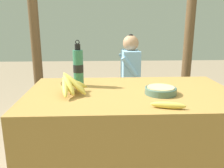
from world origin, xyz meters
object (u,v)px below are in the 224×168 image
object	(u,v)px
serving_bowl	(161,90)
banana_bunch_green	(86,87)
banana_bunch_ripe	(70,83)
water_bottle	(78,67)
support_post_near	(35,29)
support_post_far	(190,29)
loose_banana_front	(168,105)
wooden_bench	(114,96)
seated_vendor	(127,74)

from	to	relation	value
serving_bowl	banana_bunch_green	xyz separation A→B (m)	(-0.58, 1.38, -0.35)
banana_bunch_ripe	water_bottle	distance (m)	0.21
banana_bunch_ripe	support_post_near	size ratio (longest dim) A/B	0.15
support_post_near	support_post_far	xyz separation A→B (m)	(2.02, 0.00, 0.00)
loose_banana_front	wooden_bench	xyz separation A→B (m)	(-0.20, 1.64, -0.47)
serving_bowl	support_post_far	xyz separation A→B (m)	(0.79, 1.70, 0.33)
loose_banana_front	water_bottle	bearing A→B (deg)	137.31
support_post_near	support_post_far	bearing A→B (deg)	0.00
wooden_bench	support_post_near	world-z (taller)	support_post_near
serving_bowl	wooden_bench	size ratio (longest dim) A/B	0.14
loose_banana_front	support_post_far	world-z (taller)	support_post_far
seated_vendor	support_post_near	xyz separation A→B (m)	(-1.16, 0.35, 0.52)
banana_bunch_ripe	wooden_bench	world-z (taller)	banana_bunch_ripe
banana_bunch_green	support_post_far	size ratio (longest dim) A/B	0.13
banana_bunch_ripe	wooden_bench	bearing A→B (deg)	75.16
water_bottle	seated_vendor	xyz separation A→B (m)	(0.47, 1.13, -0.30)
banana_bunch_ripe	support_post_far	size ratio (longest dim) A/B	0.15
banana_bunch_green	wooden_bench	bearing A→B (deg)	0.34
seated_vendor	wooden_bench	bearing A→B (deg)	-13.23
banana_bunch_ripe	support_post_far	xyz separation A→B (m)	(1.37, 1.68, 0.29)
banana_bunch_ripe	seated_vendor	size ratio (longest dim) A/B	0.31
water_bottle	serving_bowl	bearing A→B (deg)	-21.78
banana_bunch_green	support_post_far	distance (m)	1.56
wooden_bench	support_post_far	size ratio (longest dim) A/B	0.63
loose_banana_front	seated_vendor	world-z (taller)	seated_vendor
banana_bunch_ripe	seated_vendor	xyz separation A→B (m)	(0.51, 1.32, -0.23)
banana_bunch_ripe	water_bottle	xyz separation A→B (m)	(0.03, 0.19, 0.07)
water_bottle	wooden_bench	world-z (taller)	water_bottle
banana_bunch_ripe	serving_bowl	size ratio (longest dim) A/B	1.64
wooden_bench	banana_bunch_green	distance (m)	0.38
banana_bunch_green	support_post_far	bearing A→B (deg)	13.34
support_post_near	banana_bunch_green	bearing A→B (deg)	-26.46
water_bottle	support_post_far	bearing A→B (deg)	48.05
wooden_bench	support_post_far	world-z (taller)	support_post_far
water_bottle	support_post_near	world-z (taller)	support_post_near
seated_vendor	support_post_near	distance (m)	1.32
water_bottle	loose_banana_front	distance (m)	0.72
loose_banana_front	support_post_near	distance (m)	2.33
seated_vendor	banana_bunch_green	distance (m)	0.53
support_post_near	support_post_far	size ratio (longest dim) A/B	1.00
serving_bowl	support_post_near	distance (m)	2.13
banana_bunch_ripe	loose_banana_front	xyz separation A→B (m)	(0.56, -0.29, -0.05)
banana_bunch_green	water_bottle	bearing A→B (deg)	-88.31
loose_banana_front	support_post_far	size ratio (longest dim) A/B	0.08
wooden_bench	serving_bowl	bearing A→B (deg)	-80.87
serving_bowl	water_bottle	world-z (taller)	water_bottle
serving_bowl	support_post_far	size ratio (longest dim) A/B	0.09
seated_vendor	support_post_far	world-z (taller)	support_post_far
loose_banana_front	serving_bowl	bearing A→B (deg)	84.95
wooden_bench	banana_bunch_green	bearing A→B (deg)	-179.66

